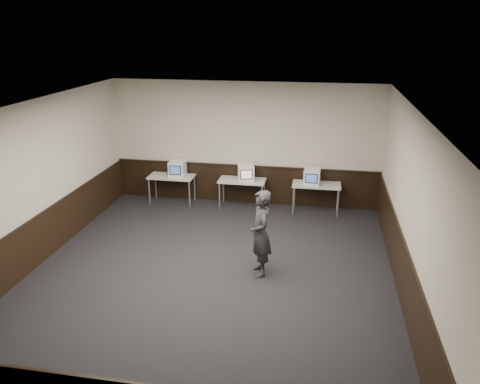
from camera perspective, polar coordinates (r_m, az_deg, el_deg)
name	(u,v)px	position (r m, az deg, el deg)	size (l,w,h in m)	color
floor	(210,275)	(9.13, -3.66, -10.10)	(8.00, 8.00, 0.00)	black
ceiling	(206,109)	(8.02, -4.17, 10.09)	(8.00, 8.00, 0.00)	white
back_wall	(245,144)	(12.19, 0.59, 5.88)	(7.00, 7.00, 0.00)	beige
front_wall	(114,335)	(5.10, -15.09, -16.44)	(7.00, 7.00, 0.00)	beige
left_wall	(32,186)	(9.86, -24.07, 0.65)	(8.00, 8.00, 0.00)	beige
right_wall	(411,210)	(8.36, 20.09, -2.10)	(8.00, 8.00, 0.00)	beige
wainscot_back	(245,184)	(12.49, 0.56, 0.96)	(6.98, 0.04, 1.00)	black
wainscot_left	(41,238)	(10.23, -23.12, -5.18)	(0.04, 7.98, 1.00)	black
wainscot_right	(402,268)	(8.81, 19.11, -8.74)	(0.04, 7.98, 1.00)	black
wainscot_rail	(244,166)	(12.31, 0.55, 3.21)	(6.98, 0.06, 0.04)	black
desk_left	(172,178)	(12.52, -8.34, 1.66)	(1.20, 0.60, 0.75)	beige
desk_center	(242,182)	(12.07, 0.26, 1.18)	(1.20, 0.60, 0.75)	beige
desk_right	(316,187)	(11.92, 9.30, 0.65)	(1.20, 0.60, 0.75)	beige
emac_left	(177,169)	(12.40, -7.63, 2.85)	(0.42, 0.45, 0.41)	white
emac_center	(246,173)	(11.95, 0.73, 2.37)	(0.50, 0.51, 0.41)	white
emac_right	(312,177)	(11.79, 8.77, 1.86)	(0.42, 0.45, 0.40)	white
person	(261,234)	(8.80, 2.52, -5.08)	(0.62, 0.40, 1.69)	#28272D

